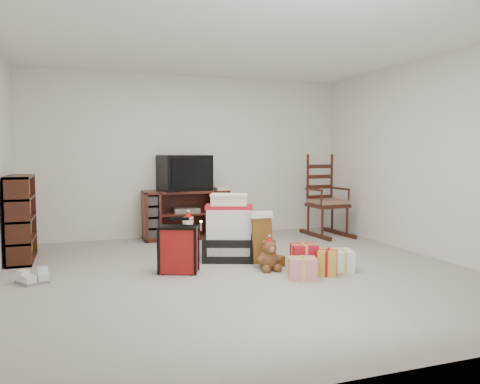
% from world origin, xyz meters
% --- Properties ---
extents(room, '(5.01, 5.01, 2.51)m').
position_xyz_m(room, '(0.00, 0.00, 1.25)').
color(room, '#ACA59D').
rests_on(room, ground).
extents(tv_stand, '(1.30, 0.51, 0.74)m').
position_xyz_m(tv_stand, '(-0.12, 2.24, 0.37)').
color(tv_stand, '#491C14').
rests_on(tv_stand, floor).
extents(bookshelf, '(0.28, 0.84, 1.03)m').
position_xyz_m(bookshelf, '(-2.33, 1.44, 0.50)').
color(bookshelf, '#3B1510').
rests_on(bookshelf, floor).
extents(rocking_chair, '(0.59, 0.91, 1.34)m').
position_xyz_m(rocking_chair, '(2.04, 1.79, 0.46)').
color(rocking_chair, '#3B1510').
rests_on(rocking_chair, floor).
extents(gift_pile, '(0.74, 0.64, 0.79)m').
position_xyz_m(gift_pile, '(0.06, 0.64, 0.35)').
color(gift_pile, black).
rests_on(gift_pile, floor).
extents(red_suitcase, '(0.44, 0.34, 0.60)m').
position_xyz_m(red_suitcase, '(-0.66, 0.21, 0.26)').
color(red_suitcase, maroon).
rests_on(red_suitcase, floor).
extents(stocking, '(0.30, 0.13, 0.64)m').
position_xyz_m(stocking, '(0.31, 0.19, 0.32)').
color(stocking, '#0C7312').
rests_on(stocking, floor).
extents(teddy_bear, '(0.23, 0.20, 0.34)m').
position_xyz_m(teddy_bear, '(0.32, -0.00, 0.15)').
color(teddy_bear, brown).
rests_on(teddy_bear, floor).
extents(santa_figurine, '(0.26, 0.25, 0.53)m').
position_xyz_m(santa_figurine, '(0.22, 1.19, 0.21)').
color(santa_figurine, '#A81214').
rests_on(santa_figurine, floor).
extents(mrs_claus_figurine, '(0.28, 0.26, 0.57)m').
position_xyz_m(mrs_claus_figurine, '(-0.36, 1.02, 0.22)').
color(mrs_claus_figurine, '#A81214').
rests_on(mrs_claus_figurine, floor).
extents(sneaker_pair, '(0.35, 0.28, 0.09)m').
position_xyz_m(sneaker_pair, '(-2.10, 0.32, 0.05)').
color(sneaker_pair, silver).
rests_on(sneaker_pair, floor).
extents(gift_cluster, '(0.73, 0.82, 0.25)m').
position_xyz_m(gift_cluster, '(0.84, -0.26, 0.12)').
color(gift_cluster, red).
rests_on(gift_cluster, floor).
extents(crt_television, '(0.81, 0.64, 0.54)m').
position_xyz_m(crt_television, '(-0.13, 2.26, 1.00)').
color(crt_television, black).
rests_on(crt_television, tv_stand).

